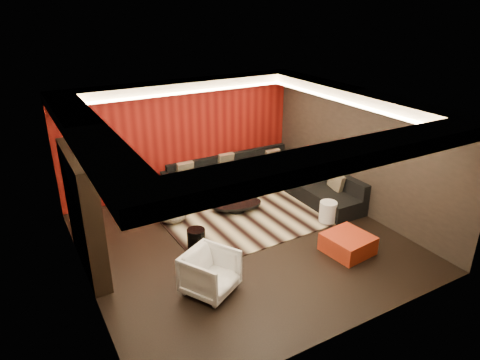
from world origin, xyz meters
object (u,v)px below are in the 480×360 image
orange_ottoman (348,244)px  white_side_table (328,212)px  sectional_sofa (264,180)px  coffee_table (236,206)px  armchair (210,273)px  drum_stool (196,239)px

orange_ottoman → white_side_table: bearing=67.8°
orange_ottoman → sectional_sofa: size_ratio=0.22×
coffee_table → armchair: bearing=-127.4°
coffee_table → armchair: (-1.80, -2.35, 0.25)m
orange_ottoman → sectional_sofa: bearing=87.1°
drum_stool → armchair: 1.35m
coffee_table → orange_ottoman: (1.04, -2.57, 0.06)m
sectional_sofa → armchair: bearing=-134.8°
white_side_table → coffee_table: bearing=136.5°
coffee_table → drum_stool: size_ratio=2.79×
coffee_table → drum_stool: bearing=-144.6°
drum_stool → armchair: (-0.33, -1.30, 0.14)m
coffee_table → orange_ottoman: orange_ottoman is taller
coffee_table → drum_stool: drum_stool is taller
white_side_table → sectional_sofa: 2.13m
drum_stool → orange_ottoman: drum_stool is taller
coffee_table → orange_ottoman: 2.77m
armchair → sectional_sofa: sectional_sofa is taller
armchair → orange_ottoman: bearing=-33.9°
white_side_table → orange_ottoman: 1.23m
orange_ottoman → armchair: 2.85m
armchair → sectional_sofa: size_ratio=0.22×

